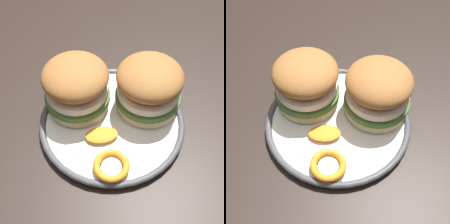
% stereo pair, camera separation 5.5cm
% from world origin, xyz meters
% --- Properties ---
extents(dining_table, '(1.27, 1.10, 0.71)m').
position_xyz_m(dining_table, '(0.00, 0.00, 0.63)').
color(dining_table, black).
rests_on(dining_table, ground).
extents(dinner_plate, '(0.27, 0.27, 0.02)m').
position_xyz_m(dinner_plate, '(-0.02, -0.03, 0.72)').
color(dinner_plate, white).
rests_on(dinner_plate, dining_table).
extents(sandwich_half_left, '(0.14, 0.14, 0.10)m').
position_xyz_m(sandwich_half_left, '(0.00, 0.04, 0.78)').
color(sandwich_half_left, beige).
rests_on(sandwich_half_left, dinner_plate).
extents(sandwich_half_right, '(0.12, 0.12, 0.10)m').
position_xyz_m(sandwich_half_right, '(0.04, -0.08, 0.78)').
color(sandwich_half_right, beige).
rests_on(sandwich_half_right, dinner_plate).
extents(orange_peel_curled, '(0.07, 0.07, 0.01)m').
position_xyz_m(orange_peel_curled, '(-0.11, -0.06, 0.74)').
color(orange_peel_curled, orange).
rests_on(orange_peel_curled, dinner_plate).
extents(orange_peel_strip_long, '(0.06, 0.07, 0.01)m').
position_xyz_m(orange_peel_strip_long, '(-0.06, -0.02, 0.74)').
color(orange_peel_strip_long, orange).
rests_on(orange_peel_strip_long, dinner_plate).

